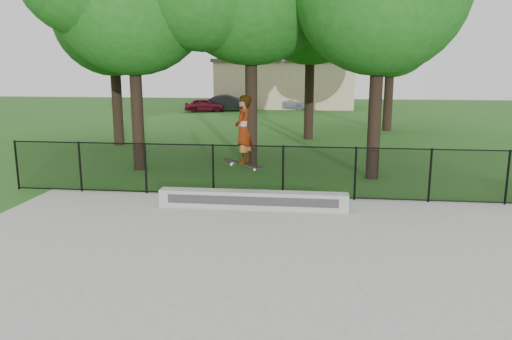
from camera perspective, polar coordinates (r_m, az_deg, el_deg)
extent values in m
plane|color=#245518|center=(8.68, 0.35, -13.63)|extent=(100.00, 100.00, 0.00)
cube|color=gray|center=(8.67, 0.35, -13.45)|extent=(14.00, 12.00, 0.06)
cube|color=#999994|center=(13.05, -0.38, -3.44)|extent=(4.94, 0.40, 0.47)
imported|color=maroon|center=(41.38, -5.93, 7.39)|extent=(3.43, 2.00, 1.10)
imported|color=black|center=(42.10, -3.16, 7.67)|extent=(3.78, 1.80, 1.33)
imported|color=#9997AC|center=(43.65, 3.62, 7.70)|extent=(3.94, 2.32, 1.17)
cube|color=black|center=(12.78, -1.44, 0.68)|extent=(0.82, 0.23, 0.25)
imported|color=#ABC7E1|center=(12.63, -1.46, 4.63)|extent=(0.50, 0.69, 1.73)
cylinder|color=black|center=(16.58, -25.67, 0.52)|extent=(0.06, 0.06, 1.50)
cylinder|color=black|center=(15.60, -19.46, 0.37)|extent=(0.06, 0.06, 1.50)
cylinder|color=black|center=(14.82, -12.51, 0.20)|extent=(0.06, 0.06, 1.50)
cylinder|color=black|center=(14.29, -4.92, 0.00)|extent=(0.06, 0.06, 1.50)
cylinder|color=black|center=(14.02, 3.11, -0.20)|extent=(0.06, 0.06, 1.50)
cylinder|color=black|center=(14.04, 11.28, -0.40)|extent=(0.06, 0.06, 1.50)
cylinder|color=black|center=(14.34, 19.27, -0.59)|extent=(0.06, 0.06, 1.50)
cylinder|color=black|center=(14.90, 26.80, -0.76)|extent=(0.06, 0.06, 1.50)
cylinder|color=black|center=(13.89, 3.14, 2.71)|extent=(16.00, 0.04, 0.04)
cylinder|color=black|center=(14.19, 3.08, -2.96)|extent=(16.00, 0.04, 0.04)
cube|color=black|center=(14.02, 3.11, -0.20)|extent=(16.00, 0.01, 1.50)
cylinder|color=black|center=(16.95, 13.44, 6.76)|extent=(0.44, 0.44, 4.65)
cylinder|color=black|center=(18.48, -0.55, 8.18)|extent=(0.44, 0.44, 5.10)
cylinder|color=black|center=(24.69, -15.62, 7.91)|extent=(0.44, 0.44, 4.44)
sphere|color=#185015|center=(24.74, -16.11, 16.44)|extent=(5.32, 5.32, 5.32)
cylinder|color=black|center=(18.48, -13.45, 7.12)|extent=(0.44, 0.44, 4.62)
cylinder|color=black|center=(30.11, 14.90, 8.34)|extent=(0.44, 0.44, 4.18)
sphere|color=#185015|center=(30.12, 15.26, 14.94)|extent=(5.02, 5.02, 5.02)
cylinder|color=black|center=(25.81, 6.11, 9.20)|extent=(0.44, 0.44, 5.13)
sphere|color=#185015|center=(25.97, 6.33, 18.62)|extent=(6.16, 6.16, 6.16)
cube|color=#C7B78C|center=(45.91, 3.34, 9.68)|extent=(12.00, 6.00, 4.00)
cube|color=#3F3833|center=(45.88, 3.37, 12.37)|extent=(12.40, 6.40, 0.30)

